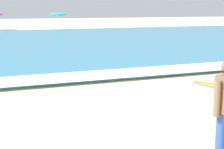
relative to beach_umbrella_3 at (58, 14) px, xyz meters
The scene contains 1 object.
beach_umbrella_3 is the anchor object (origin of this frame).
Camera 1 is at (-0.36, -4.44, 2.52)m, focal length 53.85 mm.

